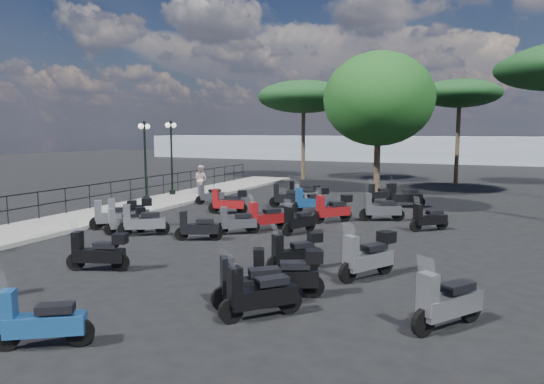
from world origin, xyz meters
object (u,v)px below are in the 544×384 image
at_px(scooter_25, 428,219).
at_px(scooter_27, 404,197).
at_px(scooter_8, 228,202).
at_px(scooter_17, 251,285).
at_px(scooter_14, 287,197).
at_px(scooter_5, 98,252).
at_px(scooter_6, 142,222).
at_px(scooter_24, 368,257).
at_px(scooter_4, 210,195).
at_px(scooter_20, 333,209).
at_px(scooter_18, 296,253).
at_px(pine_2, 304,97).
at_px(scooter_22, 259,295).
at_px(pine_0, 460,94).
at_px(scooter_23, 447,303).
at_px(scooter_19, 298,221).
at_px(lamp_post_1, 145,156).
at_px(scooter_2, 115,215).
at_px(scooter_9, 311,200).
at_px(scooter_21, 381,193).
at_px(pedestrian_far, 201,179).
at_px(scooter_15, 300,192).
at_px(scooter_1, 126,221).
at_px(scooter_12, 265,218).
at_px(scooter_10, 306,194).
at_px(lamp_post_2, 171,153).
at_px(scooter_3, 129,213).
at_px(scooter_13, 237,222).
at_px(scooter_16, 285,274).
at_px(scooter_7, 197,228).
at_px(broadleaf_tree, 379,99).
at_px(scooter_11, 40,322).

distance_m(scooter_25, scooter_27, 5.54).
distance_m(scooter_8, scooter_17, 11.55).
bearing_deg(scooter_14, scooter_5, 157.00).
xyz_separation_m(scooter_6, scooter_24, (8.28, -1.72, 0.06)).
height_order(scooter_4, scooter_25, scooter_25).
relative_size(scooter_20, scooter_27, 0.81).
relative_size(scooter_18, pine_2, 0.18).
distance_m(scooter_22, pine_0, 27.44).
bearing_deg(scooter_23, scooter_19, -16.01).
height_order(lamp_post_1, scooter_2, lamp_post_1).
height_order(scooter_9, scooter_21, scooter_9).
distance_m(pedestrian_far, scooter_24, 16.48).
height_order(scooter_14, scooter_15, scooter_14).
relative_size(scooter_4, pine_2, 0.18).
bearing_deg(scooter_1, scooter_5, 156.47).
bearing_deg(scooter_12, pedestrian_far, -7.49).
relative_size(scooter_10, scooter_19, 0.87).
distance_m(scooter_15, scooter_21, 4.16).
xyz_separation_m(scooter_1, scooter_18, (7.19, -1.88, 0.03)).
bearing_deg(lamp_post_2, scooter_17, -64.22).
bearing_deg(scooter_3, pine_0, -66.93).
distance_m(scooter_5, scooter_27, 15.18).
height_order(scooter_4, scooter_10, scooter_4).
bearing_deg(scooter_5, scooter_13, -32.67).
relative_size(scooter_1, scooter_18, 1.01).
bearing_deg(scooter_5, lamp_post_2, 7.12).
distance_m(scooter_12, scooter_25, 5.96).
xyz_separation_m(scooter_9, scooter_17, (2.81, -11.73, -0.05)).
bearing_deg(scooter_16, scooter_17, 128.68).
bearing_deg(scooter_7, scooter_25, -81.23).
bearing_deg(scooter_15, broadleaf_tree, -67.39).
height_order(scooter_1, scooter_16, scooter_16).
bearing_deg(scooter_25, scooter_2, 68.87).
distance_m(scooter_12, scooter_27, 8.53).
height_order(lamp_post_1, scooter_3, lamp_post_1).
bearing_deg(lamp_post_2, pedestrian_far, 15.94).
bearing_deg(scooter_4, scooter_19, -178.64).
bearing_deg(scooter_23, scooter_5, 32.98).
bearing_deg(scooter_13, scooter_11, 151.82).
xyz_separation_m(scooter_13, scooter_18, (3.52, -3.37, 0.05)).
height_order(scooter_3, scooter_20, scooter_3).
bearing_deg(pine_2, scooter_20, -65.94).
distance_m(scooter_5, scooter_8, 9.17).
relative_size(scooter_16, pine_2, 0.22).
height_order(scooter_6, scooter_16, scooter_6).
relative_size(scooter_8, scooter_25, 1.31).
distance_m(lamp_post_2, scooter_25, 14.71).
bearing_deg(pedestrian_far, scooter_20, 164.46).
bearing_deg(scooter_12, scooter_2, 58.39).
bearing_deg(lamp_post_1, scooter_5, -75.89).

